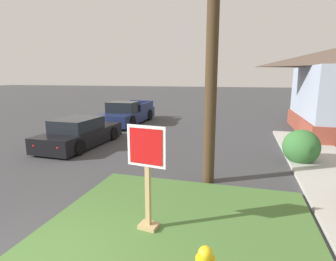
% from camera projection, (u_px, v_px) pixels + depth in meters
% --- Properties ---
extents(grass_corner_patch, '(5.30, 4.96, 0.08)m').
position_uv_depth(grass_corner_patch, '(178.00, 231.00, 5.26)').
color(grass_corner_patch, '#477033').
rests_on(grass_corner_patch, ground).
extents(stop_sign, '(0.78, 0.33, 2.06)m').
position_uv_depth(stop_sign, '(147.00, 179.00, 5.09)').
color(stop_sign, tan).
rests_on(stop_sign, grass_corner_patch).
extents(manhole_cover, '(0.70, 0.70, 0.02)m').
position_uv_depth(manhole_cover, '(123.00, 211.00, 6.12)').
color(manhole_cover, black).
rests_on(manhole_cover, ground).
extents(parked_sedan_black, '(1.99, 4.46, 1.25)m').
position_uv_depth(parked_sedan_black, '(80.00, 134.00, 11.86)').
color(parked_sedan_black, black).
rests_on(parked_sedan_black, ground).
extents(pickup_truck_navy, '(2.17, 5.46, 1.48)m').
position_uv_depth(pickup_truck_navy, '(127.00, 114.00, 17.44)').
color(pickup_truck_navy, '#19234C').
rests_on(pickup_truck_navy, ground).
extents(shrub_by_curb, '(1.23, 1.23, 1.22)m').
position_uv_depth(shrub_by_curb, '(301.00, 147.00, 9.34)').
color(shrub_by_curb, '#346C33').
rests_on(shrub_by_curb, ground).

